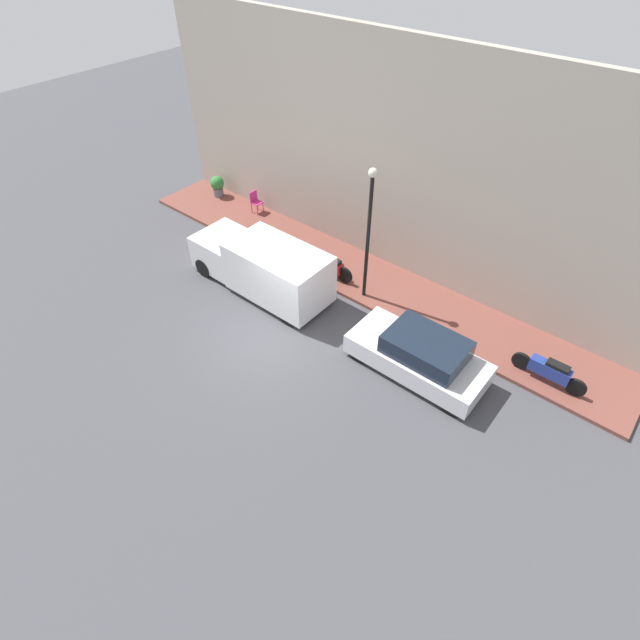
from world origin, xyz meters
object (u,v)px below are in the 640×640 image
parked_car (420,355)px  delivery_van (262,265)px  cafe_chair (255,201)px  motorcycle_blue (550,371)px  motorcycle_black (267,237)px  streetlamp (369,224)px  potted_plant (217,185)px  motorcycle_red (330,266)px

parked_car → delivery_van: delivery_van is taller
cafe_chair → motorcycle_blue: bearing=-96.4°
delivery_van → motorcycle_blue: 9.61m
motorcycle_blue → motorcycle_black: size_ratio=1.02×
parked_car → cafe_chair: bearing=71.3°
motorcycle_black → streetlamp: (-0.07, -4.67, 2.42)m
parked_car → motorcycle_black: (1.85, 7.89, -0.14)m
motorcycle_blue → streetlamp: (-0.16, 6.34, 2.39)m
delivery_van → streetlamp: bearing=-59.1°
parked_car → potted_plant: (3.33, 12.38, -0.03)m
delivery_van → potted_plant: size_ratio=5.79×
motorcycle_black → streetlamp: streetlamp is taller
parked_car → motorcycle_red: 5.18m
motorcycle_black → motorcycle_blue: bearing=-89.6°
motorcycle_blue → cafe_chair: 13.27m
motorcycle_black → potted_plant: (1.49, 4.49, 0.11)m
parked_car → motorcycle_blue: size_ratio=1.91×
delivery_van → cafe_chair: delivery_van is taller
parked_car → potted_plant: size_ratio=4.45×
motorcycle_blue → cafe_chair: size_ratio=2.34×
motorcycle_red → potted_plant: size_ratio=2.11×
delivery_van → motorcycle_black: (1.90, 1.61, -0.46)m
streetlamp → potted_plant: (1.56, 9.16, -2.31)m
potted_plant → streetlamp: bearing=-99.7°
motorcycle_red → motorcycle_black: (-0.06, 3.08, -0.02)m
cafe_chair → delivery_van: bearing=-132.4°
motorcycle_red → potted_plant: 7.70m
parked_car → motorcycle_black: bearing=76.8°
delivery_van → motorcycle_red: delivery_van is taller
delivery_van → cafe_chair: 5.15m
motorcycle_blue → cafe_chair: (1.48, 13.19, 0.10)m
motorcycle_blue → streetlamp: size_ratio=0.46×
motorcycle_red → cafe_chair: size_ratio=2.12×
motorcycle_blue → potted_plant: size_ratio=2.33×
streetlamp → motorcycle_black: bearing=89.1°
cafe_chair → motorcycle_black: bearing=-125.7°
motorcycle_black → motorcycle_red: bearing=-88.9°
delivery_van → streetlamp: size_ratio=1.14×
potted_plant → motorcycle_red: bearing=-100.7°
potted_plant → cafe_chair: 2.31m
motorcycle_black → cafe_chair: bearing=54.3°
parked_car → delivery_van: size_ratio=0.77×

